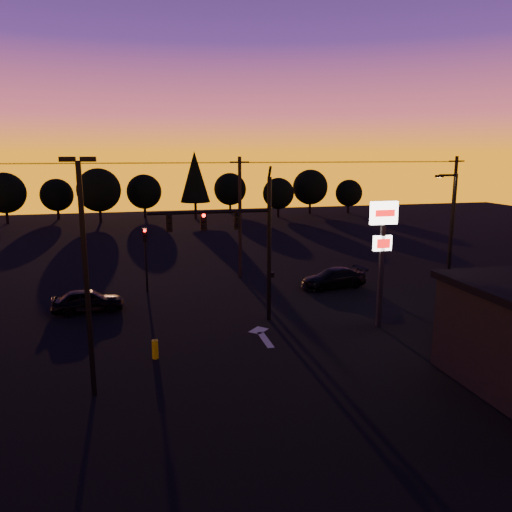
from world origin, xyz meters
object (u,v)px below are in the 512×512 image
(secondary_signal, at_px, (146,251))
(pylon_sign, at_px, (383,237))
(car_right, at_px, (333,278))
(parking_lot_light, at_px, (85,263))
(car_left, at_px, (88,301))
(traffic_signal_mast, at_px, (241,235))
(bollard, at_px, (155,349))
(suv_parked, at_px, (472,331))
(streetlight, at_px, (451,230))

(secondary_signal, xyz_separation_m, pylon_sign, (12.00, -9.99, 2.05))
(car_right, bearing_deg, parking_lot_light, -57.57)
(secondary_signal, relative_size, car_left, 1.07)
(traffic_signal_mast, xyz_separation_m, pylon_sign, (7.10, -2.49, -0.02))
(traffic_signal_mast, height_order, car_right, traffic_signal_mast)
(bollard, distance_m, suv_parked, 15.44)
(car_left, bearing_deg, pylon_sign, -116.68)
(traffic_signal_mast, height_order, streetlight, traffic_signal_mast)
(secondary_signal, distance_m, pylon_sign, 15.75)
(parking_lot_light, bearing_deg, secondary_signal, 80.21)
(parking_lot_light, bearing_deg, streetlight, 21.65)
(pylon_sign, distance_m, bollard, 12.91)
(pylon_sign, relative_size, bollard, 7.78)
(secondary_signal, distance_m, car_left, 5.49)
(traffic_signal_mast, relative_size, streetlight, 1.07)
(parking_lot_light, bearing_deg, pylon_sign, 17.23)
(traffic_signal_mast, distance_m, secondary_signal, 9.19)
(car_left, bearing_deg, traffic_signal_mast, -119.12)
(secondary_signal, relative_size, pylon_sign, 0.64)
(secondary_signal, bearing_deg, car_right, -8.94)
(secondary_signal, distance_m, car_right, 13.03)
(streetlight, height_order, car_left, streetlight)
(pylon_sign, distance_m, suv_parked, 6.39)
(streetlight, distance_m, bollard, 20.10)
(pylon_sign, xyz_separation_m, car_right, (0.69, 7.99, -4.24))
(car_right, bearing_deg, pylon_sign, -11.94)
(suv_parked, bearing_deg, traffic_signal_mast, 159.67)
(bollard, height_order, suv_parked, suv_parked)
(traffic_signal_mast, distance_m, car_left, 10.23)
(traffic_signal_mast, xyz_separation_m, secondary_signal, (-4.90, 7.49, -2.07))
(traffic_signal_mast, distance_m, car_right, 10.44)
(pylon_sign, distance_m, car_left, 17.34)
(traffic_signal_mast, bearing_deg, suv_parked, -29.36)
(parking_lot_light, height_order, car_left, parking_lot_light)
(car_left, bearing_deg, parking_lot_light, -178.79)
(secondary_signal, relative_size, suv_parked, 0.99)
(secondary_signal, bearing_deg, car_left, -134.74)
(secondary_signal, xyz_separation_m, car_right, (12.69, -2.00, -2.18))
(pylon_sign, xyz_separation_m, bollard, (-12.01, -1.50, -4.48))
(traffic_signal_mast, relative_size, car_right, 1.83)
(secondary_signal, xyz_separation_m, streetlight, (18.91, -5.99, 1.56))
(parking_lot_light, height_order, suv_parked, parking_lot_light)
(pylon_sign, bearing_deg, traffic_signal_mast, 160.64)
(pylon_sign, bearing_deg, secondary_signal, 140.23)
(car_right, bearing_deg, secondary_signal, -105.93)
(streetlight, distance_m, car_right, 8.28)
(streetlight, xyz_separation_m, suv_parked, (-3.60, -7.37, -3.81))
(pylon_sign, bearing_deg, car_right, 85.05)
(secondary_signal, height_order, bollard, secondary_signal)
(pylon_sign, bearing_deg, suv_parked, -45.43)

